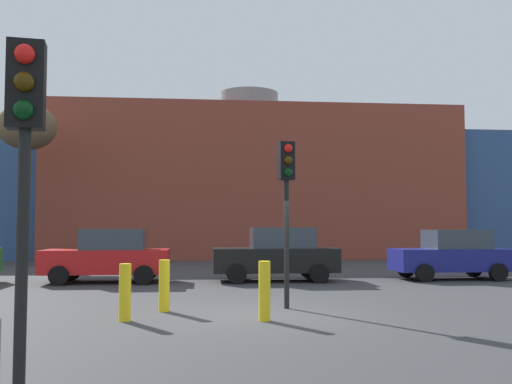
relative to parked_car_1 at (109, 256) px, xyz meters
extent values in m
plane|color=#38383A|center=(4.40, -7.40, -0.90)|extent=(200.00, 200.00, 0.00)
cube|color=brown|center=(6.38, 18.89, 3.65)|extent=(24.52, 13.52, 9.10)
cube|color=#2D4C7F|center=(23.46, 18.89, 2.99)|extent=(9.65, 12.17, 7.77)
cylinder|color=slate|center=(6.38, 18.89, 9.20)|extent=(4.00, 4.00, 2.00)
cube|color=red|center=(-0.07, 0.00, -0.18)|extent=(4.18, 1.79, 0.80)
cube|color=#333D47|center=(0.18, 0.00, 0.56)|extent=(2.09, 1.59, 0.70)
cylinder|color=black|center=(-1.41, -0.92, -0.58)|extent=(0.64, 0.22, 0.64)
cylinder|color=black|center=(-1.41, 0.92, -0.58)|extent=(0.64, 0.22, 0.64)
cylinder|color=black|center=(1.28, -0.92, -0.58)|extent=(0.64, 0.22, 0.64)
cylinder|color=black|center=(1.28, 0.92, -0.58)|extent=(0.64, 0.22, 0.64)
cube|color=black|center=(5.70, 0.00, -0.16)|extent=(4.30, 1.84, 0.82)
cube|color=#333D47|center=(5.95, 0.00, 0.60)|extent=(2.15, 1.64, 0.72)
cylinder|color=black|center=(4.31, -0.94, -0.57)|extent=(0.66, 0.23, 0.66)
cylinder|color=black|center=(4.31, 0.94, -0.57)|extent=(0.66, 0.23, 0.66)
cylinder|color=black|center=(7.08, -0.94, -0.57)|extent=(0.66, 0.23, 0.66)
cylinder|color=black|center=(7.08, 0.94, -0.57)|extent=(0.66, 0.23, 0.66)
cube|color=navy|center=(12.08, 0.00, -0.20)|extent=(4.10, 1.76, 0.78)
cube|color=#333D47|center=(12.32, 0.00, 0.54)|extent=(2.05, 1.56, 0.68)
cylinder|color=black|center=(10.76, -0.90, -0.59)|extent=(0.63, 0.21, 0.63)
cylinder|color=black|center=(10.76, 0.90, -0.59)|extent=(0.63, 0.21, 0.63)
cylinder|color=black|center=(13.39, -0.90, -0.59)|extent=(0.63, 0.21, 0.63)
cylinder|color=black|center=(13.39, 0.90, -0.59)|extent=(0.63, 0.21, 0.63)
cylinder|color=black|center=(1.36, -13.90, 0.54)|extent=(0.12, 0.12, 2.88)
cube|color=black|center=(1.36, -13.90, 2.42)|extent=(0.39, 0.29, 0.90)
sphere|color=red|center=(1.38, -14.04, 2.70)|extent=(0.20, 0.20, 0.20)
sphere|color=#3C2905|center=(1.38, -14.04, 2.42)|extent=(0.20, 0.20, 0.20)
sphere|color=black|center=(1.38, -14.04, 2.14)|extent=(0.20, 0.20, 0.20)
cylinder|color=black|center=(5.12, -6.63, 0.59)|extent=(0.12, 0.12, 2.99)
cube|color=black|center=(5.12, -6.63, 2.54)|extent=(0.40, 0.30, 0.90)
sphere|color=red|center=(5.15, -6.77, 2.82)|extent=(0.20, 0.20, 0.20)
sphere|color=#3C2905|center=(5.15, -6.77, 2.54)|extent=(0.20, 0.20, 0.20)
sphere|color=black|center=(5.15, -6.77, 2.26)|extent=(0.20, 0.20, 0.20)
cylinder|color=brown|center=(-5.53, 9.11, 2.13)|extent=(0.47, 0.47, 6.06)
ellipsoid|color=brown|center=(-5.53, 9.11, 5.95)|extent=(2.88, 2.88, 2.30)
cylinder|color=yellow|center=(2.32, -6.84, -0.33)|extent=(0.24, 0.24, 1.15)
cylinder|color=yellow|center=(1.62, -8.08, -0.33)|extent=(0.24, 0.24, 1.15)
cylinder|color=yellow|center=(4.42, -8.31, -0.30)|extent=(0.24, 0.24, 1.20)
camera|label=1|loc=(3.14, -19.77, 0.99)|focal=39.83mm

